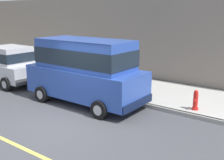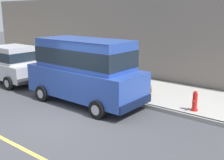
% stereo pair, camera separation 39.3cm
% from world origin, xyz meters
% --- Properties ---
extents(ground_plane, '(80.00, 80.00, 0.00)m').
position_xyz_m(ground_plane, '(0.00, 0.00, 0.00)').
color(ground_plane, '#424247').
extents(curb, '(0.16, 64.00, 0.14)m').
position_xyz_m(curb, '(3.20, 0.00, 0.07)').
color(curb, gray).
rests_on(curb, ground).
extents(sidewalk, '(3.60, 64.00, 0.14)m').
position_xyz_m(sidewalk, '(5.00, 0.00, 0.07)').
color(sidewalk, '#A8A59E').
rests_on(sidewalk, ground).
extents(lane_centre_line, '(0.12, 57.60, 0.01)m').
position_xyz_m(lane_centre_line, '(-1.60, 0.00, 0.00)').
color(lane_centre_line, '#E0D64C').
rests_on(lane_centre_line, ground).
extents(car_blue_van, '(2.16, 4.91, 2.52)m').
position_xyz_m(car_blue_van, '(2.20, 0.75, 1.39)').
color(car_blue_van, '#28479E').
rests_on(car_blue_van, ground).
extents(car_silver_hatchback, '(2.01, 3.83, 1.88)m').
position_xyz_m(car_silver_hatchback, '(2.19, 5.81, 0.98)').
color(car_silver_hatchback, '#BCBCC1').
rests_on(car_silver_hatchback, ground).
extents(dog_brown, '(0.72, 0.37, 0.49)m').
position_xyz_m(dog_brown, '(4.38, -0.86, 0.43)').
color(dog_brown, brown).
rests_on(dog_brown, sidewalk).
extents(fire_hydrant, '(0.34, 0.24, 0.72)m').
position_xyz_m(fire_hydrant, '(3.65, -3.15, 0.48)').
color(fire_hydrant, red).
rests_on(fire_hydrant, sidewalk).
extents(building_facade, '(0.50, 20.00, 4.29)m').
position_xyz_m(building_facade, '(7.10, 4.35, 2.15)').
color(building_facade, slate).
rests_on(building_facade, ground).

